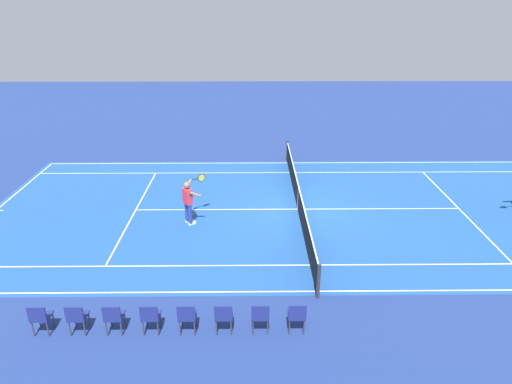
% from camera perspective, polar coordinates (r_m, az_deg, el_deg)
% --- Properties ---
extents(ground_plane, '(60.00, 60.00, 0.00)m').
position_cam_1_polar(ground_plane, '(18.19, 5.23, -2.14)').
color(ground_plane, navy).
extents(court_slab, '(24.20, 11.40, 0.00)m').
position_cam_1_polar(court_slab, '(18.19, 5.23, -2.14)').
color(court_slab, '#1E4C93').
rests_on(court_slab, ground_plane).
extents(court_line_markings, '(23.85, 11.05, 0.01)m').
position_cam_1_polar(court_line_markings, '(18.19, 5.23, -2.13)').
color(court_line_markings, white).
rests_on(court_line_markings, ground_plane).
extents(tennis_net, '(0.10, 11.70, 1.08)m').
position_cam_1_polar(tennis_net, '(17.99, 5.28, -0.73)').
color(tennis_net, '#2D2D33').
rests_on(tennis_net, ground_plane).
extents(tennis_player_near, '(0.80, 1.05, 1.70)m').
position_cam_1_polar(tennis_player_near, '(16.81, -8.41, -1.03)').
color(tennis_player_near, navy).
rests_on(tennis_player_near, ground_plane).
extents(tennis_ball, '(0.07, 0.07, 0.07)m').
position_cam_1_polar(tennis_ball, '(17.81, -7.92, -2.73)').
color(tennis_ball, '#CCE01E').
rests_on(tennis_ball, ground_plane).
extents(spectator_chair_0, '(0.44, 0.44, 0.88)m').
position_cam_1_polar(spectator_chair_0, '(11.71, 5.10, -14.99)').
color(spectator_chair_0, '#38383D').
rests_on(spectator_chair_0, ground_plane).
extents(spectator_chair_1, '(0.44, 0.44, 0.88)m').
position_cam_1_polar(spectator_chair_1, '(11.66, 0.53, -15.08)').
color(spectator_chair_1, '#38383D').
rests_on(spectator_chair_1, ground_plane).
extents(spectator_chair_2, '(0.44, 0.44, 0.88)m').
position_cam_1_polar(spectator_chair_2, '(11.68, -4.05, -15.07)').
color(spectator_chair_2, '#38383D').
rests_on(spectator_chair_2, ground_plane).
extents(spectator_chair_3, '(0.44, 0.44, 0.88)m').
position_cam_1_polar(spectator_chair_3, '(11.76, -8.58, -14.98)').
color(spectator_chair_3, '#38383D').
rests_on(spectator_chair_3, ground_plane).
extents(spectator_chair_4, '(0.44, 0.44, 0.88)m').
position_cam_1_polar(spectator_chair_4, '(11.92, -13.02, -14.80)').
color(spectator_chair_4, '#38383D').
rests_on(spectator_chair_4, ground_plane).
extents(spectator_chair_5, '(0.44, 0.44, 0.88)m').
position_cam_1_polar(spectator_chair_5, '(12.14, -17.31, -14.54)').
color(spectator_chair_5, '#38383D').
rests_on(spectator_chair_5, ground_plane).
extents(spectator_chair_6, '(0.44, 0.44, 0.88)m').
position_cam_1_polar(spectator_chair_6, '(12.42, -21.42, -14.22)').
color(spectator_chair_6, '#38383D').
rests_on(spectator_chair_6, ground_plane).
extents(spectator_chair_7, '(0.44, 0.44, 0.88)m').
position_cam_1_polar(spectator_chair_7, '(12.76, -25.32, -13.85)').
color(spectator_chair_7, '#38383D').
rests_on(spectator_chair_7, ground_plane).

